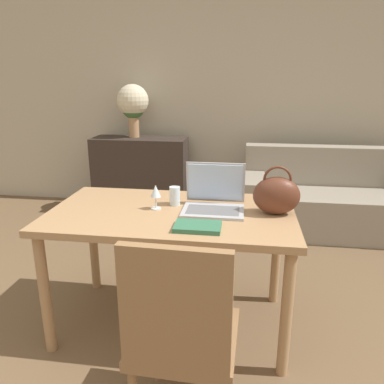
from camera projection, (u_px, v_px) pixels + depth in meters
name	position (u px, v px, depth m)	size (l,w,h in m)	color
wall_back	(211.00, 91.00, 4.24)	(10.00, 0.06, 2.70)	#BCB29E
dining_table	(172.00, 225.00, 2.20)	(1.42, 0.80, 0.76)	#A87F56
chair	(182.00, 332.00, 1.52)	(0.46, 0.46, 0.95)	olive
couch	(329.00, 202.00, 3.79)	(1.70, 0.77, 0.82)	gray
sideboard	(141.00, 175.00, 4.28)	(1.05, 0.40, 0.86)	#332823
laptop	(214.00, 197.00, 2.19)	(0.35, 0.30, 0.26)	#ADADB2
drinking_glass	(175.00, 196.00, 2.26)	(0.06, 0.06, 0.11)	silver
wine_glass	(156.00, 192.00, 2.18)	(0.06, 0.06, 0.15)	silver
handbag	(276.00, 195.00, 2.10)	(0.26, 0.16, 0.28)	#592D1E
flower_vase	(133.00, 104.00, 4.10)	(0.35, 0.35, 0.58)	tan
book	(198.00, 227.00, 1.91)	(0.24, 0.16, 0.02)	#336B4C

